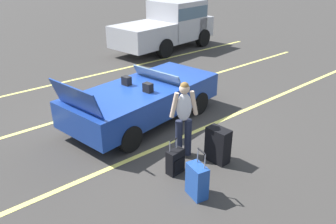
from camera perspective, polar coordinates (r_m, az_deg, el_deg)
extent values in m
plane|color=#383533|center=(8.68, -4.11, -1.37)|extent=(80.00, 80.00, 0.00)
cube|color=#EAE066|center=(7.77, 1.68, -4.67)|extent=(18.00, 0.12, 0.01)
cube|color=#EAE066|center=(9.73, -8.96, 1.41)|extent=(18.00, 0.12, 0.01)
cube|color=#EAE066|center=(11.99, -15.83, 5.31)|extent=(18.00, 0.12, 0.01)
cube|color=navy|center=(8.42, -4.24, 2.41)|extent=(4.33, 2.39, 0.64)
cube|color=navy|center=(9.46, 1.90, 4.32)|extent=(1.56, 1.86, 0.38)
cube|color=slate|center=(8.60, -1.93, 6.31)|extent=(0.43, 1.56, 0.31)
cube|color=black|center=(8.39, -7.13, 5.34)|extent=(0.19, 0.24, 0.22)
cube|color=black|center=(7.88, -3.46, 4.20)|extent=(0.19, 0.24, 0.22)
cube|color=navy|center=(7.06, -15.54, 2.23)|extent=(0.48, 1.52, 0.61)
cylinder|color=black|center=(9.91, -2.37, 4.02)|extent=(0.63, 0.31, 0.60)
cylinder|color=black|center=(8.96, 5.25, 1.59)|extent=(0.63, 0.31, 0.60)
cylinder|color=black|center=(8.39, -14.25, -0.82)|extent=(0.63, 0.31, 0.60)
cylinder|color=black|center=(7.24, -6.64, -4.48)|extent=(0.63, 0.31, 0.60)
cube|color=black|center=(6.88, 8.54, -5.63)|extent=(0.31, 0.50, 0.74)
cube|color=black|center=(7.01, 9.28, -5.57)|extent=(0.04, 0.38, 0.41)
sphere|color=black|center=(7.08, 6.75, -7.89)|extent=(0.04, 0.04, 0.04)
sphere|color=black|center=(6.91, 8.91, -8.94)|extent=(0.04, 0.04, 0.04)
cube|color=#1E479E|center=(5.93, 5.00, -11.69)|extent=(0.31, 0.44, 0.62)
cylinder|color=gray|center=(5.63, 6.35, -8.41)|extent=(0.02, 0.02, 0.27)
cylinder|color=gray|center=(5.78, 5.11, -7.37)|extent=(0.02, 0.02, 0.27)
cylinder|color=black|center=(5.63, 5.78, -6.71)|extent=(0.07, 0.22, 0.03)
sphere|color=black|center=(6.06, 6.38, -14.31)|extent=(0.04, 0.04, 0.04)
sphere|color=black|center=(6.24, 4.88, -12.92)|extent=(0.04, 0.04, 0.04)
cube|color=black|center=(6.51, 1.25, -8.49)|extent=(0.35, 0.23, 0.50)
cube|color=black|center=(6.47, 1.95, -9.15)|extent=(0.27, 0.04, 0.28)
cylinder|color=gray|center=(6.42, 1.51, -5.32)|extent=(0.02, 0.02, 0.21)
cylinder|color=gray|center=(6.30, 0.32, -5.92)|extent=(0.02, 0.02, 0.21)
cylinder|color=black|center=(6.30, 0.93, -4.79)|extent=(0.19, 0.04, 0.03)
sphere|color=black|center=(6.76, 1.48, -9.48)|extent=(0.04, 0.04, 0.04)
sphere|color=black|center=(6.62, 0.02, -10.30)|extent=(0.04, 0.04, 0.04)
cylinder|color=#1E2338|center=(6.96, 1.86, -4.58)|extent=(0.20, 0.20, 0.82)
cylinder|color=#1E2338|center=(7.01, 3.44, -4.38)|extent=(0.20, 0.20, 0.82)
ellipsoid|color=silver|center=(6.66, 2.77, 0.84)|extent=(0.38, 0.34, 0.60)
sphere|color=beige|center=(6.51, 2.84, 4.01)|extent=(0.21, 0.21, 0.21)
sphere|color=olive|center=(6.50, 2.85, 4.40)|extent=(0.18, 0.18, 0.18)
cylinder|color=beige|center=(6.58, 1.08, 1.19)|extent=(0.21, 0.16, 0.53)
cylinder|color=beige|center=(6.70, 4.47, 1.53)|extent=(0.21, 0.16, 0.53)
cube|color=#B2B2B7|center=(16.76, 3.94, 14.64)|extent=(1.36, 2.04, 0.90)
cube|color=#B2B2B7|center=(15.89, 1.55, 15.58)|extent=(2.35, 2.18, 1.70)
cube|color=slate|center=(15.83, 1.57, 16.94)|extent=(2.31, 2.19, 0.51)
cube|color=#B2B2B7|center=(14.38, -4.30, 12.90)|extent=(2.64, 2.22, 0.90)
cylinder|color=black|center=(17.24, 1.00, 13.45)|extent=(0.83, 0.39, 0.80)
cylinder|color=black|center=(16.14, 5.97, 12.53)|extent=(0.83, 0.39, 0.80)
cylinder|color=black|center=(15.36, -5.67, 11.91)|extent=(0.83, 0.39, 0.80)
cylinder|color=black|center=(14.12, -0.57, 10.87)|extent=(0.83, 0.39, 0.80)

